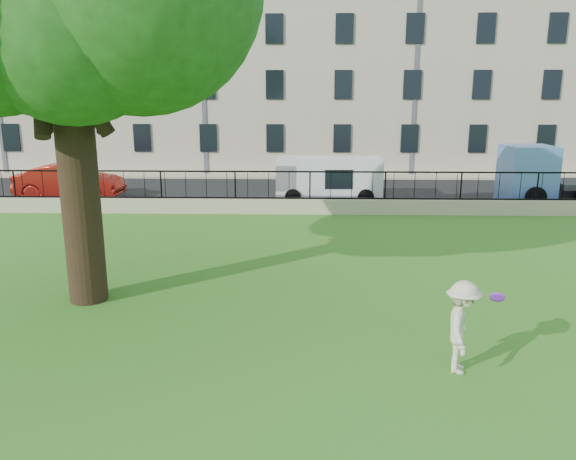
{
  "coord_description": "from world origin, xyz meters",
  "views": [
    {
      "loc": [
        -0.24,
        -10.21,
        4.76
      ],
      "look_at": [
        -0.64,
        3.5,
        1.39
      ],
      "focal_mm": 35.0,
      "sensor_mm": 36.0,
      "label": 1
    }
  ],
  "objects_px": {
    "man": "(462,327)",
    "blue_truck": "(573,175)",
    "frisbee": "(497,297)",
    "red_sedan": "(69,182)",
    "white_van": "(328,179)"
  },
  "relations": [
    {
      "from": "man",
      "to": "red_sedan",
      "type": "height_order",
      "value": "man"
    },
    {
      "from": "white_van",
      "to": "blue_truck",
      "type": "bearing_deg",
      "value": -1.47
    },
    {
      "from": "red_sedan",
      "to": "white_van",
      "type": "distance_m",
      "value": 11.85
    },
    {
      "from": "frisbee",
      "to": "red_sedan",
      "type": "xyz_separation_m",
      "value": [
        -14.33,
        15.34,
        -0.31
      ]
    },
    {
      "from": "frisbee",
      "to": "blue_truck",
      "type": "bearing_deg",
      "value": 61.25
    },
    {
      "from": "man",
      "to": "white_van",
      "type": "bearing_deg",
      "value": 21.52
    },
    {
      "from": "frisbee",
      "to": "blue_truck",
      "type": "xyz_separation_m",
      "value": [
        8.2,
        14.95,
        0.17
      ]
    },
    {
      "from": "red_sedan",
      "to": "man",
      "type": "bearing_deg",
      "value": -139.07
    },
    {
      "from": "man",
      "to": "blue_truck",
      "type": "height_order",
      "value": "blue_truck"
    },
    {
      "from": "white_van",
      "to": "man",
      "type": "bearing_deg",
      "value": -84.68
    },
    {
      "from": "frisbee",
      "to": "white_van",
      "type": "height_order",
      "value": "white_van"
    },
    {
      "from": "man",
      "to": "frisbee",
      "type": "bearing_deg",
      "value": -31.74
    },
    {
      "from": "white_van",
      "to": "blue_truck",
      "type": "height_order",
      "value": "blue_truck"
    },
    {
      "from": "blue_truck",
      "to": "red_sedan",
      "type": "bearing_deg",
      "value": 176.78
    },
    {
      "from": "man",
      "to": "blue_truck",
      "type": "relative_size",
      "value": 0.27
    }
  ]
}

